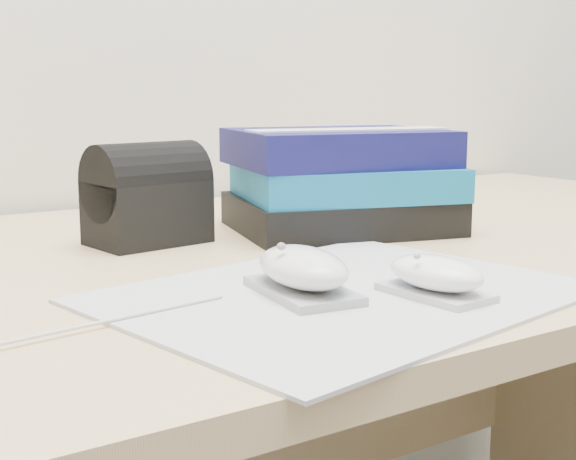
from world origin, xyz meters
TOP-DOWN VIEW (x-y plane):
  - desk at (0.00, 1.64)m, footprint 1.60×0.80m
  - mousepad at (-0.13, 1.35)m, footprint 0.45×0.37m
  - mouse_rear at (-0.17, 1.36)m, footprint 0.08×0.12m
  - mouse_front at (-0.07, 1.30)m, footprint 0.06×0.10m
  - usb_cable at (-0.34, 1.37)m, footprint 0.22×0.04m
  - book_stack at (0.07, 1.62)m, footprint 0.31×0.27m
  - pouch at (-0.17, 1.67)m, footprint 0.14×0.10m

SIDE VIEW (x-z plane):
  - desk at x=0.00m, z-range 0.13..0.86m
  - mousepad at x=-0.13m, z-range 0.73..0.73m
  - usb_cable at x=-0.34m, z-range 0.73..0.74m
  - mouse_front at x=-0.07m, z-range 0.73..0.77m
  - mouse_rear at x=-0.17m, z-range 0.73..0.78m
  - pouch at x=-0.17m, z-range 0.73..0.85m
  - book_stack at x=0.07m, z-range 0.73..0.86m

